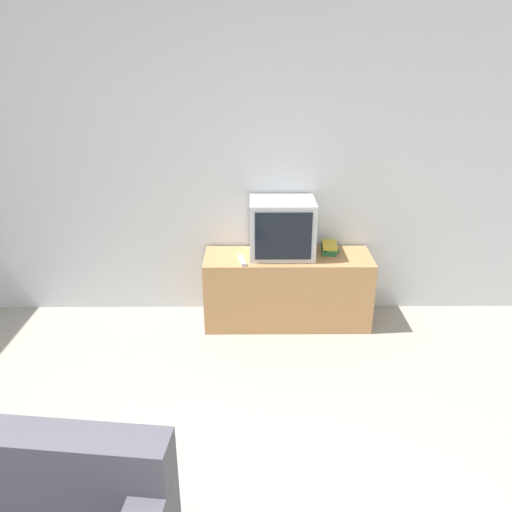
{
  "coord_description": "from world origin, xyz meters",
  "views": [
    {
      "loc": [
        0.45,
        -0.96,
        2.13
      ],
      "look_at": [
        0.47,
        2.37,
        0.75
      ],
      "focal_mm": 35.0,
      "sensor_mm": 36.0,
      "label": 1
    }
  ],
  "objects_px": {
    "tv_stand": "(287,289)",
    "book_stack": "(329,248)",
    "television": "(282,228)",
    "remote_on_stand": "(242,261)"
  },
  "relations": [
    {
      "from": "tv_stand",
      "to": "remote_on_stand",
      "type": "bearing_deg",
      "value": -161.45
    },
    {
      "from": "tv_stand",
      "to": "book_stack",
      "type": "xyz_separation_m",
      "value": [
        0.34,
        0.07,
        0.34
      ]
    },
    {
      "from": "book_stack",
      "to": "remote_on_stand",
      "type": "distance_m",
      "value": 0.74
    },
    {
      "from": "tv_stand",
      "to": "book_stack",
      "type": "relative_size",
      "value": 6.38
    },
    {
      "from": "television",
      "to": "book_stack",
      "type": "xyz_separation_m",
      "value": [
        0.39,
        0.04,
        -0.18
      ]
    },
    {
      "from": "television",
      "to": "tv_stand",
      "type": "bearing_deg",
      "value": -31.73
    },
    {
      "from": "television",
      "to": "remote_on_stand",
      "type": "xyz_separation_m",
      "value": [
        -0.32,
        -0.16,
        -0.22
      ]
    },
    {
      "from": "television",
      "to": "remote_on_stand",
      "type": "bearing_deg",
      "value": -153.79
    },
    {
      "from": "book_stack",
      "to": "remote_on_stand",
      "type": "height_order",
      "value": "book_stack"
    },
    {
      "from": "tv_stand",
      "to": "remote_on_stand",
      "type": "relative_size",
      "value": 7.32
    }
  ]
}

